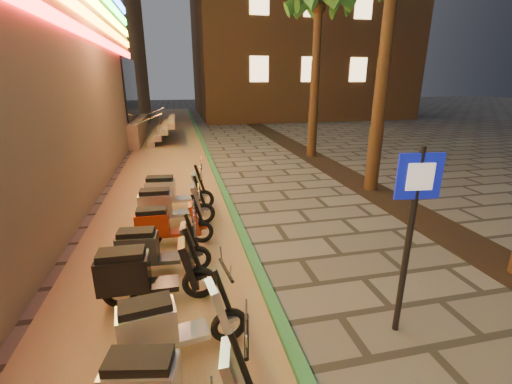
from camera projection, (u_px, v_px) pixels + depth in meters
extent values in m
cube|color=#8C7251|center=(167.00, 176.00, 12.13)|extent=(3.40, 60.00, 0.01)
cube|color=#2A723D|center=(215.00, 172.00, 12.47)|extent=(0.18, 60.00, 0.10)
cube|color=black|center=(411.00, 212.00, 8.79)|extent=(1.20, 40.00, 0.02)
cube|color=black|center=(131.00, 89.00, 18.29)|extent=(0.08, 5.00, 3.00)
cube|color=gray|center=(96.00, 131.00, 18.55)|extent=(5.00, 6.00, 1.20)
cube|color=#FF1414|center=(46.00, 12.00, 6.64)|extent=(0.06, 26.00, 0.28)
cube|color=gray|center=(154.00, 137.00, 19.31)|extent=(0.35, 5.00, 0.30)
cube|color=gray|center=(160.00, 132.00, 19.29)|extent=(0.35, 5.00, 0.30)
cube|color=gray|center=(166.00, 126.00, 19.27)|extent=(0.35, 5.00, 0.30)
cube|color=gray|center=(172.00, 121.00, 19.25)|extent=(0.35, 5.00, 0.30)
cylinder|color=silver|center=(141.00, 122.00, 17.03)|extent=(2.09, 0.06, 0.81)
cylinder|color=silver|center=(147.00, 114.00, 20.74)|extent=(2.09, 0.06, 0.81)
cube|color=#EFC583|center=(259.00, 69.00, 25.21)|extent=(1.40, 0.06, 1.80)
cube|color=#EFC583|center=(310.00, 69.00, 26.04)|extent=(1.40, 0.06, 1.80)
cube|color=#EFC583|center=(358.00, 70.00, 26.87)|extent=(1.40, 0.06, 1.80)
cube|color=#EFC583|center=(259.00, 0.00, 23.80)|extent=(1.40, 0.06, 1.80)
cube|color=#EFC583|center=(313.00, 3.00, 24.63)|extent=(1.40, 0.06, 1.80)
cube|color=#EFC583|center=(364.00, 6.00, 25.47)|extent=(1.40, 0.06, 1.80)
cylinder|color=#472D19|center=(381.00, 94.00, 9.75)|extent=(0.40, 0.40, 5.70)
cylinder|color=#472D19|center=(315.00, 87.00, 14.35)|extent=(0.40, 0.40, 5.95)
sphere|color=#472D19|center=(319.00, 7.00, 13.42)|extent=(0.56, 0.56, 0.56)
cylinder|color=black|center=(408.00, 246.00, 4.29)|extent=(0.08, 0.08, 2.53)
cube|color=#0D16AD|center=(419.00, 176.00, 3.99)|extent=(0.56, 0.10, 0.56)
cube|color=white|center=(421.00, 177.00, 3.97)|extent=(0.32, 0.06, 0.32)
cube|color=black|center=(139.00, 361.00, 3.11)|extent=(0.65, 0.42, 0.12)
cube|color=#ABABB3|center=(235.00, 379.00, 3.21)|extent=(0.33, 0.43, 0.68)
cylinder|color=black|center=(242.00, 363.00, 3.15)|extent=(0.27, 0.12, 0.71)
cylinder|color=black|center=(246.00, 335.00, 3.05)|extent=(0.15, 0.56, 0.04)
torus|color=black|center=(143.00, 347.00, 4.04)|extent=(0.50, 0.16, 0.49)
cylinder|color=silver|center=(143.00, 347.00, 4.04)|extent=(0.14, 0.11, 0.13)
torus|color=black|center=(229.00, 325.00, 4.40)|extent=(0.50, 0.16, 0.49)
cylinder|color=silver|center=(229.00, 325.00, 4.40)|extent=(0.14, 0.11, 0.13)
cube|color=#B9BABE|center=(187.00, 333.00, 4.20)|extent=(0.56, 0.39, 0.08)
cube|color=#B9BABE|center=(148.00, 326.00, 3.98)|extent=(0.71, 0.45, 0.47)
cube|color=black|center=(145.00, 306.00, 3.89)|extent=(0.62, 0.38, 0.11)
cube|color=#B9BABE|center=(218.00, 306.00, 4.25)|extent=(0.30, 0.41, 0.66)
cylinder|color=black|center=(223.00, 292.00, 4.22)|extent=(0.27, 0.10, 0.70)
cylinder|color=black|center=(226.00, 270.00, 4.14)|extent=(0.12, 0.55, 0.04)
cube|color=#B9BABE|center=(229.00, 318.00, 4.36)|extent=(0.22, 0.16, 0.06)
torus|color=black|center=(120.00, 292.00, 5.05)|extent=(0.54, 0.11, 0.54)
cylinder|color=silver|center=(120.00, 292.00, 5.05)|extent=(0.15, 0.11, 0.15)
torus|color=black|center=(200.00, 283.00, 5.28)|extent=(0.54, 0.11, 0.54)
cylinder|color=silver|center=(200.00, 283.00, 5.28)|extent=(0.15, 0.11, 0.15)
cube|color=black|center=(160.00, 285.00, 5.15)|extent=(0.58, 0.36, 0.08)
cube|color=black|center=(124.00, 273.00, 4.97)|extent=(0.73, 0.41, 0.52)
cube|color=black|center=(121.00, 255.00, 4.88)|extent=(0.65, 0.34, 0.12)
cube|color=black|center=(189.00, 263.00, 5.14)|extent=(0.28, 0.42, 0.73)
cylinder|color=black|center=(193.00, 250.00, 5.09)|extent=(0.29, 0.08, 0.77)
cylinder|color=black|center=(195.00, 230.00, 4.99)|extent=(0.06, 0.60, 0.05)
cube|color=black|center=(199.00, 276.00, 5.24)|extent=(0.23, 0.15, 0.06)
torus|color=black|center=(135.00, 262.00, 5.90)|extent=(0.50, 0.14, 0.49)
cylinder|color=silver|center=(135.00, 262.00, 5.90)|extent=(0.14, 0.11, 0.13)
torus|color=black|center=(197.00, 258.00, 6.04)|extent=(0.50, 0.14, 0.49)
cylinder|color=silver|center=(197.00, 258.00, 6.04)|extent=(0.14, 0.11, 0.13)
cube|color=#292C2E|center=(166.00, 258.00, 5.96)|extent=(0.55, 0.37, 0.08)
cube|color=#292C2E|center=(138.00, 248.00, 5.83)|extent=(0.69, 0.42, 0.48)
cube|color=black|center=(136.00, 233.00, 5.74)|extent=(0.61, 0.35, 0.11)
cube|color=#292C2E|center=(189.00, 242.00, 5.92)|extent=(0.28, 0.40, 0.67)
cylinder|color=black|center=(192.00, 232.00, 5.87)|extent=(0.27, 0.09, 0.70)
cylinder|color=black|center=(194.00, 215.00, 5.78)|extent=(0.09, 0.55, 0.04)
cube|color=#292C2E|center=(197.00, 253.00, 6.00)|extent=(0.22, 0.15, 0.06)
torus|color=black|center=(150.00, 236.00, 6.90)|extent=(0.48, 0.10, 0.48)
cylinder|color=silver|center=(150.00, 236.00, 6.90)|extent=(0.13, 0.10, 0.13)
torus|color=black|center=(202.00, 232.00, 7.10)|extent=(0.48, 0.10, 0.48)
cylinder|color=silver|center=(202.00, 232.00, 7.10)|extent=(0.13, 0.10, 0.13)
cube|color=maroon|center=(176.00, 232.00, 6.99)|extent=(0.52, 0.32, 0.07)
cube|color=maroon|center=(153.00, 224.00, 6.83)|extent=(0.66, 0.36, 0.46)
cube|color=black|center=(151.00, 211.00, 6.75)|extent=(0.58, 0.31, 0.11)
cube|color=maroon|center=(195.00, 218.00, 6.98)|extent=(0.25, 0.38, 0.65)
cylinder|color=black|center=(198.00, 210.00, 6.93)|extent=(0.26, 0.07, 0.69)
cylinder|color=black|center=(199.00, 196.00, 6.85)|extent=(0.05, 0.54, 0.04)
cube|color=maroon|center=(202.00, 227.00, 7.07)|extent=(0.21, 0.13, 0.06)
torus|color=black|center=(153.00, 217.00, 7.81)|extent=(0.54, 0.12, 0.53)
cylinder|color=silver|center=(153.00, 217.00, 7.81)|extent=(0.15, 0.11, 0.14)
torus|color=black|center=(204.00, 214.00, 8.01)|extent=(0.54, 0.12, 0.53)
cylinder|color=silver|center=(204.00, 214.00, 8.01)|extent=(0.15, 0.11, 0.14)
cube|color=#9E9FA6|center=(178.00, 214.00, 7.90)|extent=(0.58, 0.37, 0.08)
cube|color=#9E9FA6|center=(156.00, 204.00, 7.73)|extent=(0.73, 0.42, 0.51)
cube|color=black|center=(154.00, 192.00, 7.64)|extent=(0.65, 0.35, 0.12)
cube|color=#9E9FA6|center=(197.00, 200.00, 7.88)|extent=(0.29, 0.42, 0.72)
cylinder|color=black|center=(199.00, 191.00, 7.83)|extent=(0.28, 0.08, 0.76)
cylinder|color=black|center=(201.00, 177.00, 7.73)|extent=(0.07, 0.60, 0.05)
cube|color=#9E9FA6|center=(204.00, 209.00, 7.97)|extent=(0.23, 0.15, 0.06)
torus|color=black|center=(158.00, 201.00, 8.80)|extent=(0.55, 0.15, 0.54)
cylinder|color=silver|center=(158.00, 201.00, 8.80)|extent=(0.15, 0.12, 0.15)
torus|color=black|center=(204.00, 199.00, 8.94)|extent=(0.55, 0.15, 0.54)
cylinder|color=silver|center=(204.00, 199.00, 8.94)|extent=(0.15, 0.12, 0.15)
cube|color=silver|center=(181.00, 199.00, 8.86)|extent=(0.60, 0.40, 0.08)
cube|color=silver|center=(161.00, 190.00, 8.72)|extent=(0.76, 0.46, 0.52)
cube|color=black|center=(160.00, 179.00, 8.62)|extent=(0.67, 0.39, 0.12)
cube|color=silver|center=(198.00, 187.00, 8.81)|extent=(0.31, 0.44, 0.73)
cylinder|color=black|center=(200.00, 179.00, 8.76)|extent=(0.29, 0.10, 0.77)
cylinder|color=black|center=(201.00, 166.00, 8.66)|extent=(0.10, 0.60, 0.05)
cube|color=silver|center=(204.00, 195.00, 8.90)|extent=(0.24, 0.17, 0.06)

